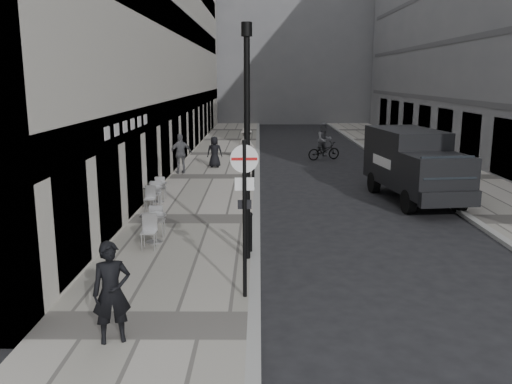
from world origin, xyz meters
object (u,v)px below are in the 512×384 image
walking_man (112,292)px  panel_van (413,162)px  sign_post (245,198)px  cyclist (324,145)px  lamppost (247,132)px

walking_man → panel_van: (8.24, 11.50, 0.48)m
walking_man → sign_post: sign_post is taller
walking_man → panel_van: panel_van is taller
panel_van → cyclist: bearing=93.9°
lamppost → walking_man: bearing=-116.6°
walking_man → cyclist: (6.16, 21.92, -0.18)m
walking_man → lamppost: lamppost is taller
sign_post → panel_van: bearing=54.5°
sign_post → cyclist: size_ratio=1.54×
sign_post → cyclist: 20.41m
sign_post → cyclist: sign_post is taller
lamppost → cyclist: bearing=77.3°
lamppost → panel_van: (6.05, 7.10, -1.80)m
sign_post → cyclist: bearing=75.6°
walking_man → panel_van: 14.15m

